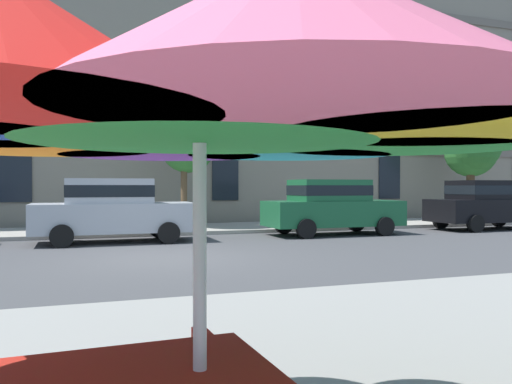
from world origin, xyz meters
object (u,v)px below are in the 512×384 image
object	(u,v)px
street_tree_middle	(187,140)
sedan_silver	(113,208)
street_tree_right	(474,149)
sedan_green	(332,205)
sedan_black	(487,203)
patio_umbrella	(200,97)

from	to	relation	value
street_tree_middle	sedan_silver	bearing A→B (deg)	-131.26
street_tree_middle	street_tree_right	xyz separation A→B (m)	(12.50, -0.16, -0.01)
sedan_silver	street_tree_right	xyz separation A→B (m)	(15.27, 3.01, 2.25)
sedan_silver	sedan_green	distance (m)	6.84
sedan_green	street_tree_middle	distance (m)	5.62
street_tree_middle	sedan_black	bearing A→B (deg)	-16.96
sedan_black	patio_umbrella	world-z (taller)	patio_umbrella
sedan_black	street_tree_middle	size ratio (longest dim) A/B	1.01
sedan_silver	sedan_green	size ratio (longest dim) A/B	1.00
street_tree_right	patio_umbrella	bearing A→B (deg)	-135.06
street_tree_middle	sedan_green	bearing A→B (deg)	-37.91
street_tree_middle	patio_umbrella	distance (m)	16.24
sedan_green	street_tree_right	distance (m)	9.23
sedan_black	street_tree_middle	distance (m)	11.08
sedan_silver	sedan_black	bearing A→B (deg)	0.00
sedan_silver	patio_umbrella	size ratio (longest dim) A/B	1.35
sedan_silver	sedan_black	distance (m)	13.15
street_tree_middle	patio_umbrella	xyz separation A→B (m)	(-3.24, -15.86, -1.26)
sedan_silver	street_tree_right	size ratio (longest dim) A/B	1.00
sedan_silver	street_tree_right	world-z (taller)	street_tree_right
sedan_black	street_tree_right	size ratio (longest dim) A/B	1.00
sedan_green	street_tree_right	xyz separation A→B (m)	(8.43, 3.01, 2.25)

